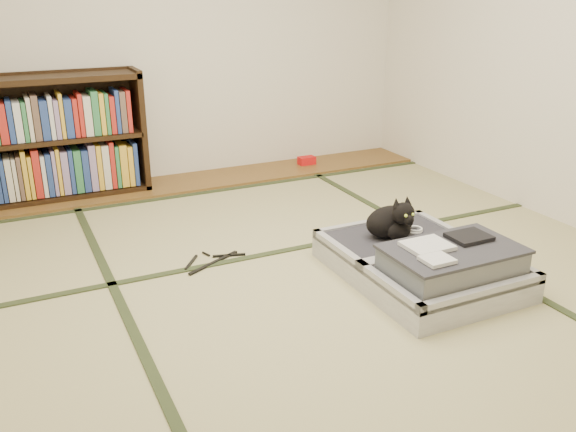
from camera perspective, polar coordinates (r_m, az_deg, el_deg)
name	(u,v)px	position (r m, az deg, el deg)	size (l,w,h in m)	color
floor	(307,279)	(3.43, 1.79, -5.90)	(4.50, 4.50, 0.00)	tan
wood_strip	(197,181)	(5.16, -8.48, 3.26)	(4.00, 0.50, 0.02)	brown
red_item	(307,160)	(5.55, 1.76, 5.21)	(0.15, 0.09, 0.07)	red
room_shell	(310,3)	(3.07, 2.11, 19.30)	(4.50, 4.50, 4.50)	white
tatami_borders	(271,246)	(3.83, -1.61, -2.87)	(4.00, 4.50, 0.01)	#2D381E
bookcase	(43,142)	(4.92, -21.98, 6.44)	(1.49, 0.34, 0.96)	black
suitcase	(425,263)	(3.45, 12.67, -4.31)	(0.79, 1.05, 0.31)	silver
cat	(393,221)	(3.59, 9.80, -0.51)	(0.35, 0.35, 0.28)	black
cable_coil	(414,230)	(3.75, 11.71, -1.26)	(0.11, 0.11, 0.03)	white
hanger	(212,261)	(3.66, -7.14, -4.16)	(0.40, 0.27, 0.01)	black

